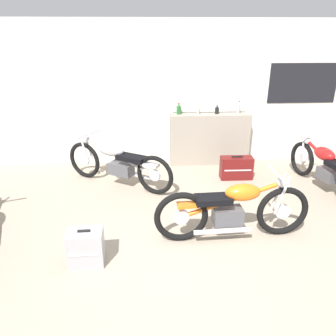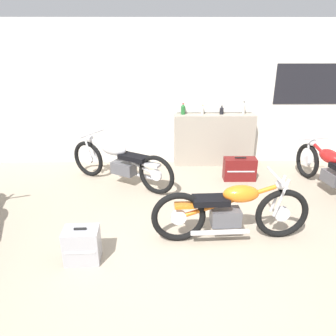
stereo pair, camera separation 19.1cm
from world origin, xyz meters
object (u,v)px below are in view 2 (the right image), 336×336
bottle_center (222,110)px  motorcycle_red (332,170)px  motorcycle_silver (120,162)px  bottle_right_center (244,109)px  hard_case_darkred (240,169)px  hard_case_silver (82,245)px  bottle_left_center (203,110)px  motorcycle_orange (231,210)px  bottle_leftmost (183,109)px

bottle_center → motorcycle_red: bearing=-40.1°
motorcycle_silver → bottle_center: bearing=27.6°
bottle_right_center → motorcycle_silver: bottle_right_center is taller
motorcycle_red → hard_case_darkred: (-1.41, 0.55, -0.19)m
bottle_right_center → hard_case_darkred: bearing=-102.5°
hard_case_silver → bottle_left_center: bearing=61.0°
motorcycle_orange → motorcycle_red: size_ratio=1.05×
bottle_center → motorcycle_red: 2.28m
bottle_leftmost → hard_case_silver: bearing=-113.3°
motorcycle_orange → hard_case_darkred: motorcycle_orange is taller
bottle_leftmost → motorcycle_red: size_ratio=0.11×
motorcycle_red → bottle_left_center: bearing=145.5°
motorcycle_red → hard_case_silver: 4.18m
bottle_left_center → motorcycle_orange: size_ratio=0.09×
bottle_right_center → hard_case_silver: bearing=-129.1°
motorcycle_orange → motorcycle_red: motorcycle_orange is taller
bottle_left_center → bottle_right_center: size_ratio=0.73×
motorcycle_silver → bottle_leftmost: bearing=41.1°
motorcycle_silver → hard_case_silver: motorcycle_silver is taller
bottle_leftmost → motorcycle_red: (2.42, -1.40, -0.73)m
motorcycle_red → bottle_right_center: bearing=131.3°
bottle_leftmost → motorcycle_orange: (0.47, -2.75, -0.71)m
bottle_leftmost → bottle_center: bearing=-0.6°
bottle_left_center → hard_case_darkred: size_ratio=0.31×
motorcycle_orange → bottle_right_center: bearing=75.1°
bottle_leftmost → bottle_right_center: 1.20m
motorcycle_silver → motorcycle_orange: bearing=-46.8°
motorcycle_orange → bottle_left_center: bearing=91.7°
motorcycle_silver → motorcycle_red: 3.60m
hard_case_silver → bottle_right_center: bearing=50.9°
bottle_center → hard_case_darkred: size_ratio=0.29×
motorcycle_silver → hard_case_darkred: bearing=4.3°
motorcycle_orange → hard_case_silver: 1.89m
motorcycle_red → hard_case_silver: motorcycle_red is taller
bottle_leftmost → hard_case_darkred: 1.61m
motorcycle_silver → hard_case_silver: size_ratio=4.24×
bottle_center → motorcycle_silver: bearing=-152.4°
bottle_left_center → bottle_center: 0.38m
bottle_left_center → motorcycle_orange: bottle_left_center is taller
bottle_center → hard_case_silver: size_ratio=0.37×
bottle_left_center → hard_case_silver: size_ratio=0.41×
bottle_right_center → hard_case_darkred: size_ratio=0.43×
bottle_center → hard_case_darkred: 1.26m
bottle_right_center → bottle_left_center: bearing=179.8°
bottle_leftmost → motorcycle_orange: size_ratio=0.11×
bottle_left_center → motorcycle_silver: 1.97m
bottle_left_center → bottle_center: bearing=-0.1°
bottle_center → motorcycle_red: bottle_center is taller
bottle_center → motorcycle_red: size_ratio=0.09×
bottle_leftmost → hard_case_darkred: bottle_leftmost is taller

